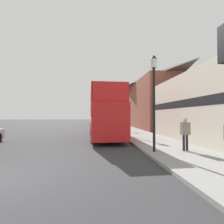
% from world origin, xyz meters
% --- Properties ---
extents(ground_plane, '(144.00, 144.00, 0.00)m').
position_xyz_m(ground_plane, '(0.00, 21.00, 0.00)').
color(ground_plane, '#333335').
extents(sidewalk, '(3.59, 108.00, 0.14)m').
position_xyz_m(sidewalk, '(7.63, 18.00, 0.07)').
color(sidewalk, gray).
rests_on(sidewalk, ground_plane).
extents(brick_terrace_rear, '(6.00, 22.27, 9.31)m').
position_xyz_m(brick_terrace_rear, '(12.43, 24.51, 4.65)').
color(brick_terrace_rear, brown).
rests_on(brick_terrace_rear, ground_plane).
extents(tour_bus, '(2.76, 9.95, 4.16)m').
position_xyz_m(tour_bus, '(4.13, 10.29, 1.84)').
color(tour_bus, red).
rests_on(tour_bus, ground_plane).
extents(parked_car_ahead_of_bus, '(1.89, 4.45, 1.42)m').
position_xyz_m(parked_car_ahead_of_bus, '(4.69, 18.67, 0.68)').
color(parked_car_ahead_of_bus, '#9E9EA3').
rests_on(parked_car_ahead_of_bus, ground_plane).
extents(pedestrian_second, '(0.45, 0.25, 1.71)m').
position_xyz_m(pedestrian_second, '(7.96, 3.15, 1.17)').
color(pedestrian_second, '#232328').
rests_on(pedestrian_second, sidewalk).
extents(lamp_post_nearest, '(0.35, 0.35, 4.93)m').
position_xyz_m(lamp_post_nearest, '(6.28, 3.12, 3.52)').
color(lamp_post_nearest, black).
rests_on(lamp_post_nearest, sidewalk).
extents(lamp_post_second, '(0.35, 0.35, 4.46)m').
position_xyz_m(lamp_post_second, '(6.23, 10.37, 3.23)').
color(lamp_post_second, black).
rests_on(lamp_post_second, sidewalk).
extents(lamp_post_third, '(0.35, 0.35, 4.47)m').
position_xyz_m(lamp_post_third, '(6.30, 17.61, 3.24)').
color(lamp_post_third, black).
rests_on(lamp_post_third, sidewalk).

